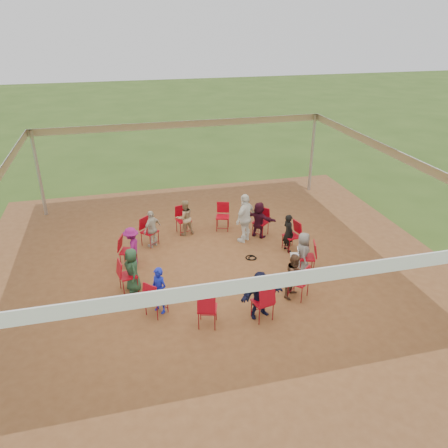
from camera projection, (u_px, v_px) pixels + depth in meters
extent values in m
plane|color=#324E18|center=(217.00, 268.00, 12.13)|extent=(80.00, 80.00, 0.00)
plane|color=brown|center=(217.00, 268.00, 12.12)|extent=(13.00, 13.00, 0.00)
cylinder|color=#B2B2B7|center=(39.00, 174.00, 14.75)|extent=(0.12, 0.12, 3.00)
cylinder|color=#B2B2B7|center=(312.00, 154.00, 16.95)|extent=(0.12, 0.12, 3.00)
plane|color=white|center=(216.00, 165.00, 10.83)|extent=(10.30, 10.30, 0.00)
cube|color=white|center=(295.00, 278.00, 6.38)|extent=(10.30, 0.03, 0.24)
cube|color=white|center=(183.00, 124.00, 15.39)|extent=(10.30, 0.03, 0.24)
cube|color=white|center=(398.00, 155.00, 12.01)|extent=(0.03, 10.30, 0.24)
imported|color=slate|center=(303.00, 253.00, 11.73)|extent=(0.48, 0.64, 1.17)
imported|color=black|center=(288.00, 233.00, 12.80)|extent=(0.36, 0.47, 1.17)
imported|color=#390F21|center=(259.00, 220.00, 13.62)|extent=(1.02, 1.07, 1.17)
imported|color=tan|center=(185.00, 218.00, 13.76)|extent=(0.62, 0.44, 1.17)
imported|color=beige|center=(152.00, 229.00, 13.04)|extent=(0.74, 0.72, 1.17)
imported|color=#801468|center=(132.00, 247.00, 12.01)|extent=(0.59, 0.83, 1.17)
imported|color=#23482F|center=(132.00, 270.00, 10.94)|extent=(0.43, 0.62, 1.17)
imported|color=#1320B0|center=(159.00, 290.00, 10.12)|extent=(0.49, 0.50, 1.17)
imported|color=#141838|center=(260.00, 294.00, 9.98)|extent=(1.14, 0.62, 1.17)
imported|color=brown|center=(295.00, 276.00, 10.70)|extent=(0.64, 0.62, 1.17)
imported|color=white|center=(245.00, 218.00, 13.27)|extent=(1.00, 0.95, 1.56)
torus|color=black|center=(251.00, 258.00, 12.62)|extent=(0.38, 0.38, 0.03)
torus|color=black|center=(252.00, 258.00, 12.60)|extent=(0.30, 0.30, 0.03)
cube|color=#B7B7BC|center=(294.00, 255.00, 11.78)|extent=(0.29, 0.35, 0.01)
cube|color=#B7B7BC|center=(299.00, 252.00, 11.73)|extent=(0.16, 0.31, 0.20)
cube|color=#CCE0FF|center=(298.00, 252.00, 11.73)|extent=(0.13, 0.27, 0.17)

